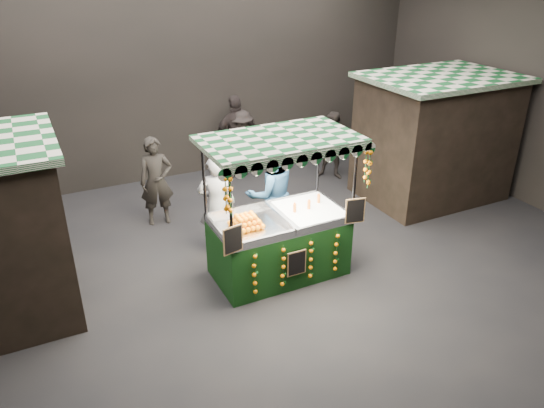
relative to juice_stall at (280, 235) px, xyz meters
name	(u,v)px	position (x,y,z in m)	size (l,w,h in m)	color
ground	(279,278)	(-0.08, -0.12, -0.73)	(12.00, 12.00, 0.00)	black
market_hall	(280,68)	(-0.08, -0.12, 2.66)	(12.10, 10.10, 5.05)	black
neighbour_stall_right	(434,137)	(4.32, 1.38, 0.58)	(3.00, 2.20, 2.60)	black
juice_stall	(280,235)	(0.00, 0.00, 0.00)	(2.42, 1.42, 2.34)	black
vendor_grey	(217,204)	(-0.62, 1.17, 0.16)	(0.74, 0.59, 1.78)	gray
vendor_blue	(271,194)	(0.34, 1.03, 0.23)	(0.94, 0.74, 1.91)	navy
shopper_0	(156,181)	(-1.28, 2.68, 0.14)	(0.68, 0.49, 1.73)	black
shopper_1	(334,146)	(2.97, 3.10, 0.06)	(0.97, 0.96, 1.58)	#2E2825
shopper_2	(237,137)	(1.02, 4.21, 0.24)	(1.14, 0.49, 1.93)	#2C2524
shopper_3	(241,144)	(1.11, 4.15, 0.07)	(1.18, 1.03, 1.59)	black
shopper_5	(380,144)	(3.90, 2.62, 0.12)	(1.53, 1.37, 1.69)	black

